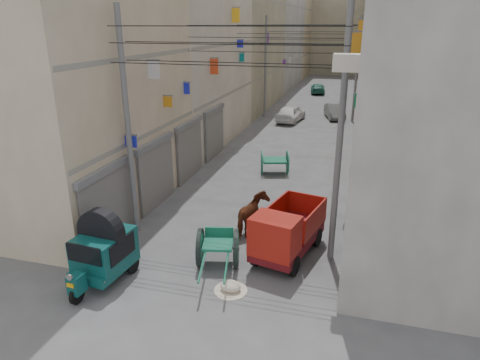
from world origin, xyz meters
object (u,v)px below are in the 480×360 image
(auto_rickshaw, at_px, (103,249))
(distant_car_white, at_px, (291,113))
(feed_sack, at_px, (231,286))
(distant_car_grey, at_px, (335,111))
(mini_truck, at_px, (284,236))
(second_cart, at_px, (275,162))
(horse, at_px, (252,215))
(tonga_cart, at_px, (218,247))
(distant_car_green, at_px, (318,89))

(auto_rickshaw, relative_size, distant_car_white, 0.65)
(feed_sack, height_order, distant_car_grey, distant_car_grey)
(mini_truck, relative_size, feed_sack, 5.72)
(mini_truck, bearing_deg, second_cart, 116.27)
(mini_truck, height_order, horse, mini_truck)
(horse, bearing_deg, auto_rickshaw, 57.65)
(tonga_cart, relative_size, distant_car_green, 0.79)
(auto_rickshaw, bearing_deg, tonga_cart, 33.90)
(feed_sack, distance_m, distant_car_green, 38.95)
(mini_truck, xyz_separation_m, horse, (-1.47, 1.62, -0.15))
(second_cart, distance_m, feed_sack, 10.66)
(tonga_cart, height_order, feed_sack, tonga_cart)
(auto_rickshaw, height_order, distant_car_white, auto_rickshaw)
(tonga_cart, relative_size, mini_truck, 0.83)
(feed_sack, distance_m, horse, 3.83)
(auto_rickshaw, height_order, horse, auto_rickshaw)
(tonga_cart, distance_m, horse, 2.56)
(tonga_cart, bearing_deg, distant_car_white, 80.10)
(feed_sack, relative_size, distant_car_green, 0.17)
(auto_rickshaw, relative_size, distant_car_grey, 0.72)
(horse, height_order, distant_car_green, horse)
(auto_rickshaw, bearing_deg, second_cart, 79.48)
(tonga_cart, relative_size, second_cart, 1.74)
(distant_car_grey, bearing_deg, mini_truck, -104.67)
(auto_rickshaw, xyz_separation_m, distant_car_white, (1.74, 23.90, -0.37))
(distant_car_grey, distance_m, distant_car_green, 13.56)
(second_cart, relative_size, distant_car_grey, 0.47)
(second_cart, relative_size, feed_sack, 2.71)
(second_cart, bearing_deg, distant_car_grey, 66.85)
(second_cart, bearing_deg, horse, -101.05)
(distant_car_grey, relative_size, distant_car_green, 0.95)
(auto_rickshaw, distance_m, distant_car_green, 39.43)
(tonga_cart, height_order, mini_truck, mini_truck)
(feed_sack, xyz_separation_m, distant_car_green, (-1.60, 38.92, 0.38))
(second_cart, height_order, feed_sack, second_cart)
(auto_rickshaw, xyz_separation_m, horse, (3.54, 4.21, -0.31))
(second_cart, bearing_deg, mini_truck, -92.20)
(distant_car_grey, bearing_deg, second_cart, -112.29)
(second_cart, distance_m, distant_car_grey, 15.16)
(distant_car_white, height_order, distant_car_green, distant_car_white)
(distant_car_white, bearing_deg, tonga_cart, 101.73)
(feed_sack, height_order, distant_car_green, distant_car_green)
(second_cart, bearing_deg, auto_rickshaw, -120.73)
(second_cart, xyz_separation_m, distant_car_grey, (2.01, 15.03, -0.07))
(horse, bearing_deg, feed_sack, 102.24)
(distant_car_grey, bearing_deg, horse, -108.52)
(auto_rickshaw, bearing_deg, distant_car_white, 90.51)
(horse, bearing_deg, distant_car_grey, -86.15)
(auto_rickshaw, xyz_separation_m, tonga_cart, (3.04, 1.70, -0.39))
(feed_sack, height_order, horse, horse)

